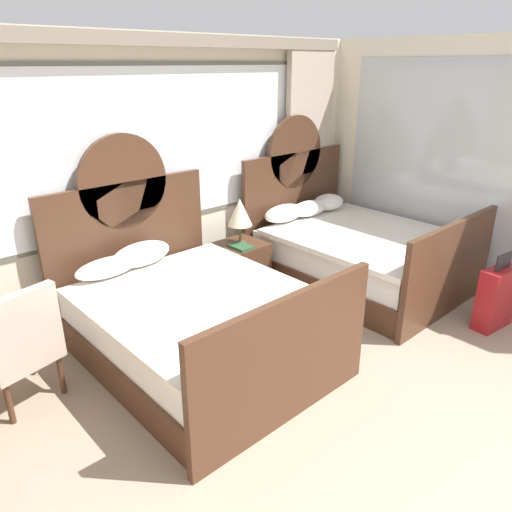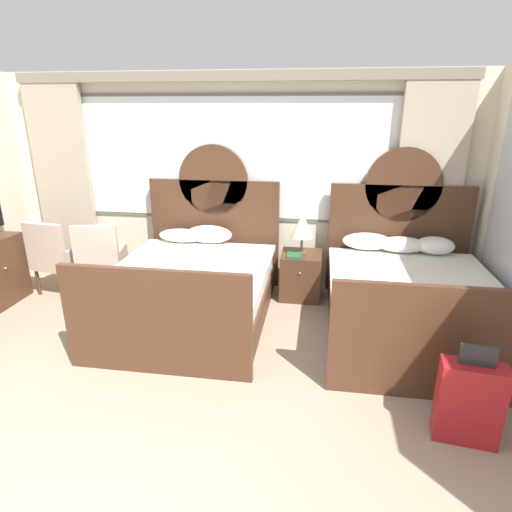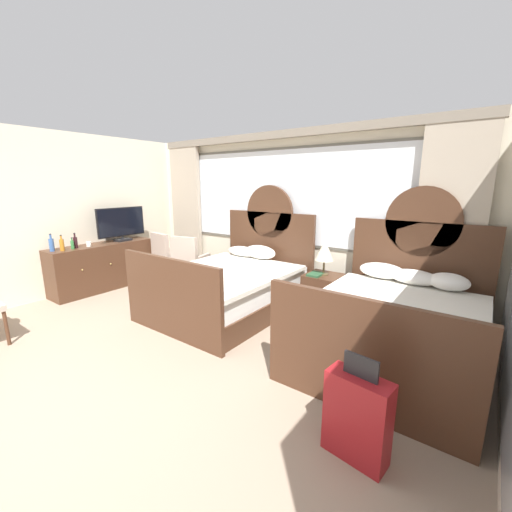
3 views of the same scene
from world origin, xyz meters
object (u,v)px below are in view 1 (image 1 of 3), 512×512
at_px(armchair_by_window_left, 18,343).
at_px(bed_near_mirror, 355,251).
at_px(nightstand_between_beds, 241,267).
at_px(book_on_nightstand, 241,246).
at_px(bed_near_window, 193,319).
at_px(table_lamp_on_nightstand, 240,213).
at_px(suitcase_on_floor, 496,297).

bearing_deg(armchair_by_window_left, bed_near_mirror, -5.54).
relative_size(nightstand_between_beds, book_on_nightstand, 2.20).
bearing_deg(bed_near_mirror, armchair_by_window_left, 174.46).
bearing_deg(bed_near_mirror, bed_near_window, -179.71).
height_order(table_lamp_on_nightstand, suitcase_on_floor, table_lamp_on_nightstand).
bearing_deg(armchair_by_window_left, book_on_nightstand, 6.03).
height_order(table_lamp_on_nightstand, book_on_nightstand, table_lamp_on_nightstand).
bearing_deg(armchair_by_window_left, bed_near_window, -15.65).
xyz_separation_m(table_lamp_on_nightstand, armchair_by_window_left, (-2.46, -0.35, -0.42)).
xyz_separation_m(bed_near_window, nightstand_between_beds, (1.17, 0.71, -0.09)).
height_order(bed_near_window, book_on_nightstand, bed_near_window).
distance_m(nightstand_between_beds, table_lamp_on_nightstand, 0.64).
xyz_separation_m(bed_near_mirror, table_lamp_on_nightstand, (-1.17, 0.70, 0.55)).
bearing_deg(table_lamp_on_nightstand, nightstand_between_beds, 11.21).
distance_m(table_lamp_on_nightstand, armchair_by_window_left, 2.52).
distance_m(bed_near_window, suitcase_on_floor, 2.92).
bearing_deg(bed_near_window, armchair_by_window_left, 164.35).
xyz_separation_m(armchair_by_window_left, suitcase_on_floor, (3.77, -1.93, -0.20)).
bearing_deg(bed_near_mirror, book_on_nightstand, 154.15).
bearing_deg(suitcase_on_floor, bed_near_window, 147.67).
relative_size(table_lamp_on_nightstand, book_on_nightstand, 1.98).
bearing_deg(book_on_nightstand, bed_near_mirror, -25.85).
bearing_deg(table_lamp_on_nightstand, book_on_nightstand, -128.47).
relative_size(nightstand_between_beds, suitcase_on_floor, 0.74).
relative_size(bed_near_mirror, table_lamp_on_nightstand, 4.29).
bearing_deg(bed_near_window, book_on_nightstand, 29.53).
bearing_deg(nightstand_between_beds, suitcase_on_floor, -60.27).
bearing_deg(suitcase_on_floor, table_lamp_on_nightstand, 119.82).
relative_size(table_lamp_on_nightstand, suitcase_on_floor, 0.66).
xyz_separation_m(nightstand_between_beds, suitcase_on_floor, (1.30, -2.28, 0.03)).
height_order(bed_near_window, armchair_by_window_left, bed_near_window).
distance_m(nightstand_between_beds, book_on_nightstand, 0.33).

